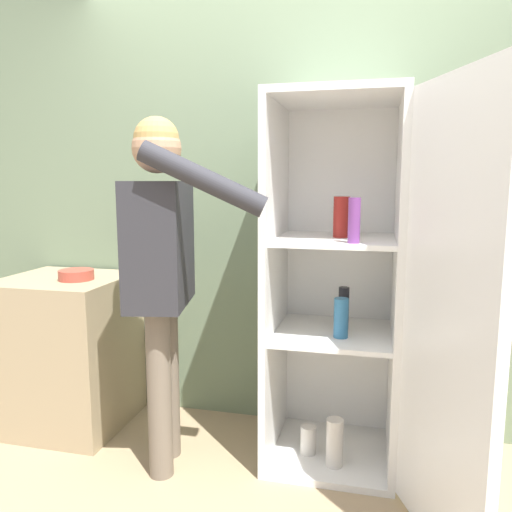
{
  "coord_description": "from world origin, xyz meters",
  "views": [
    {
      "loc": [
        0.44,
        -1.86,
        1.43
      ],
      "look_at": [
        -0.15,
        0.62,
        1.05
      ],
      "focal_mm": 35.0,
      "sensor_mm": 36.0,
      "label": 1
    }
  ],
  "objects": [
    {
      "name": "wall_back",
      "position": [
        0.0,
        0.98,
        1.27
      ],
      "size": [
        7.0,
        0.06,
        2.55
      ],
      "color": "gray",
      "rests_on": "ground_plane"
    },
    {
      "name": "refrigerator",
      "position": [
        0.36,
        0.53,
        0.91
      ],
      "size": [
        0.92,
        1.22,
        1.84
      ],
      "color": "white",
      "rests_on": "ground_plane"
    },
    {
      "name": "person",
      "position": [
        -0.55,
        0.33,
        1.09
      ],
      "size": [
        0.74,
        0.6,
        1.73
      ],
      "color": "#726656",
      "rests_on": "ground_plane"
    },
    {
      "name": "counter",
      "position": [
        -1.29,
        0.62,
        0.44
      ],
      "size": [
        0.68,
        0.63,
        0.88
      ],
      "color": "tan",
      "rests_on": "ground_plane"
    },
    {
      "name": "bowl",
      "position": [
        -1.18,
        0.58,
        0.91
      ],
      "size": [
        0.19,
        0.19,
        0.06
      ],
      "color": "#B24738",
      "rests_on": "counter"
    }
  ]
}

